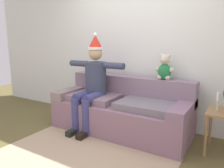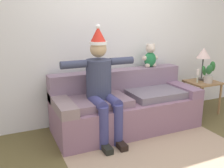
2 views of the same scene
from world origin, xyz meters
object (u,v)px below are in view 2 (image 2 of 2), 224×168
table_lamp (204,55)px  potted_plant (208,73)px  person_seated (101,83)px  candle_tall (198,74)px  couch (125,106)px  side_table (202,87)px  teddy_bear (150,56)px

table_lamp → potted_plant: table_lamp is taller
person_seated → candle_tall: (1.80, 0.16, -0.08)m
couch → side_table: couch is taller
person_seated → teddy_bear: bearing=22.5°
teddy_bear → potted_plant: teddy_bear is taller
couch → potted_plant: size_ratio=5.77×
teddy_bear → potted_plant: size_ratio=1.04×
teddy_bear → candle_tall: teddy_bear is taller
table_lamp → candle_tall: (-0.20, -0.11, -0.30)m
teddy_bear → table_lamp: bearing=-8.9°
table_lamp → side_table: bearing=-120.8°
person_seated → table_lamp: 2.02m
teddy_bear → side_table: bearing=-15.1°
teddy_bear → couch: bearing=-155.7°
couch → teddy_bear: bearing=24.3°
side_table → potted_plant: size_ratio=1.51×
side_table → candle_tall: (-0.14, -0.02, 0.24)m
person_seated → teddy_bear: 1.13m
candle_tall → teddy_bear: bearing=161.0°
person_seated → candle_tall: person_seated is taller
table_lamp → person_seated: bearing=-172.2°
person_seated → potted_plant: size_ratio=4.15×
teddy_bear → candle_tall: size_ratio=1.67×
table_lamp → candle_tall: 0.37m
candle_tall → side_table: bearing=8.1°
table_lamp → candle_tall: bearing=-150.0°
couch → potted_plant: potted_plant is taller
table_lamp → couch: bearing=-176.0°
couch → person_seated: size_ratio=1.39×
side_table → candle_tall: bearing=-171.9°
teddy_bear → candle_tall: bearing=-19.0°
side_table → teddy_bear: bearing=164.9°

